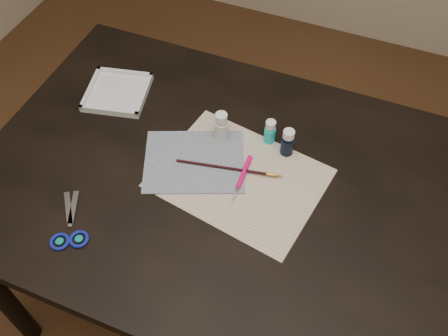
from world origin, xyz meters
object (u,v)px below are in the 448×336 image
at_px(paint_bottle_cyan, 270,132).
at_px(scissors, 67,220).
at_px(paper, 239,178).
at_px(palette_tray, 117,92).
at_px(canvas, 194,161).
at_px(paint_bottle_navy, 288,142).
at_px(paint_bottle_white, 221,126).

xyz_separation_m(paint_bottle_cyan, scissors, (-0.37, -0.43, -0.03)).
distance_m(paper, paint_bottle_cyan, 0.16).
height_order(paint_bottle_cyan, palette_tray, paint_bottle_cyan).
distance_m(canvas, palette_tray, 0.35).
bearing_deg(paint_bottle_navy, paper, -123.77).
bearing_deg(scissors, paint_bottle_cyan, -78.53).
relative_size(paint_bottle_cyan, paint_bottle_navy, 0.89).
bearing_deg(paint_bottle_cyan, paint_bottle_white, -163.48).
distance_m(paper, paint_bottle_white, 0.16).
height_order(paint_bottle_navy, palette_tray, paint_bottle_navy).
xyz_separation_m(paint_bottle_white, paint_bottle_navy, (0.18, 0.02, -0.00)).
distance_m(canvas, paint_bottle_white, 0.12).
bearing_deg(palette_tray, canvas, -25.07).
relative_size(canvas, paint_bottle_white, 2.91).
distance_m(paint_bottle_cyan, palette_tray, 0.48).
bearing_deg(paper, paint_bottle_cyan, 78.86).
bearing_deg(paint_bottle_cyan, paper, -101.14).
xyz_separation_m(canvas, paint_bottle_white, (0.03, 0.11, 0.04)).
bearing_deg(palette_tray, paint_bottle_cyan, -0.27).
bearing_deg(scissors, paint_bottle_white, -69.67).
height_order(paint_bottle_white, scissors, paint_bottle_white).
xyz_separation_m(paper, paint_bottle_cyan, (0.03, 0.15, 0.04)).
bearing_deg(paint_bottle_navy, scissors, -136.30).
bearing_deg(paint_bottle_cyan, scissors, -130.77).
relative_size(paint_bottle_cyan, palette_tray, 0.43).
bearing_deg(paint_bottle_navy, paint_bottle_white, -175.11).
distance_m(paint_bottle_navy, scissors, 0.60).
relative_size(paint_bottle_white, scissors, 0.49).
bearing_deg(paint_bottle_white, paint_bottle_navy, 4.89).
relative_size(paper, paint_bottle_white, 4.58).
bearing_deg(paint_bottle_cyan, palette_tray, 179.73).
relative_size(paint_bottle_white, paint_bottle_navy, 1.07).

